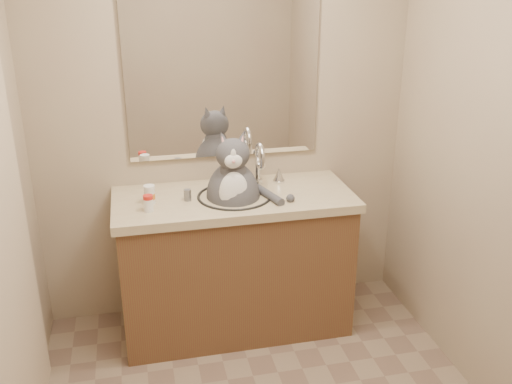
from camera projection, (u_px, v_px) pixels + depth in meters
The scene contains 7 objects.
room at pixel (279, 202), 2.18m from camera, with size 2.22×2.52×2.42m.
vanity at pixel (235, 260), 3.34m from camera, with size 1.34×0.59×1.12m.
mirror at pixel (223, 79), 3.21m from camera, with size 1.10×0.02×0.90m, color white.
cat at pixel (234, 192), 3.15m from camera, with size 0.42×0.38×0.59m.
pill_bottle_redcap at pixel (148, 203), 2.96m from camera, with size 0.07×0.07×0.09m.
pill_bottle_orange at pixel (150, 195), 3.06m from camera, with size 0.07×0.07×0.10m.
grey_canister at pixel (187, 195), 3.10m from camera, with size 0.04×0.04×0.06m.
Camera 1 is at (-0.53, -1.95, 2.04)m, focal length 40.00 mm.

